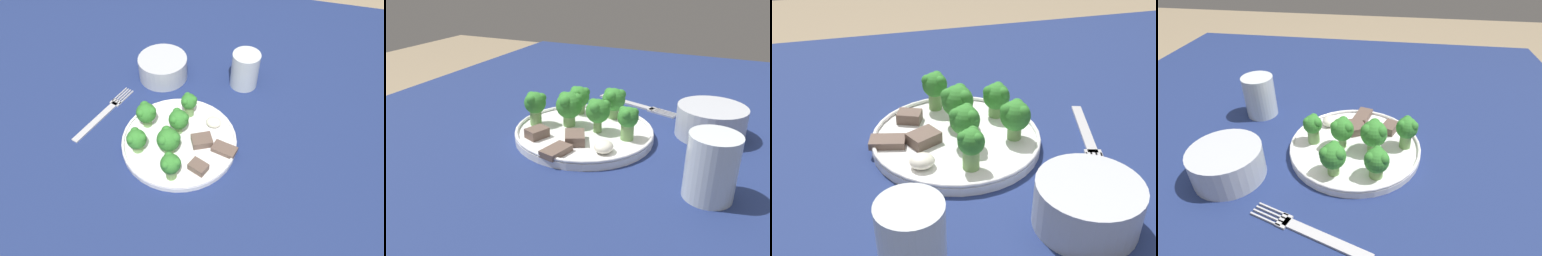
# 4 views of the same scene
# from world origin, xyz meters

# --- Properties ---
(table) EXTENTS (1.39, 1.19, 0.75)m
(table) POSITION_xyz_m (0.00, 0.00, 0.67)
(table) COLOR navy
(table) RESTS_ON ground_plane
(dinner_plate) EXTENTS (0.24, 0.24, 0.02)m
(dinner_plate) POSITION_xyz_m (0.05, -0.08, 0.76)
(dinner_plate) COLOR white
(dinner_plate) RESTS_ON table
(fork) EXTENTS (0.08, 0.19, 0.00)m
(fork) POSITION_xyz_m (-0.14, -0.04, 0.75)
(fork) COLOR #B2B2B7
(fork) RESTS_ON table
(cream_bowl) EXTENTS (0.12, 0.12, 0.06)m
(cream_bowl) POSITION_xyz_m (-0.05, 0.12, 0.78)
(cream_bowl) COLOR #B7BCC6
(cream_bowl) RESTS_ON table
(drinking_glass) EXTENTS (0.07, 0.07, 0.09)m
(drinking_glass) POSITION_xyz_m (0.15, 0.14, 0.79)
(drinking_glass) COLOR silver
(drinking_glass) RESTS_ON table
(broccoli_floret_near_rim_left) EXTENTS (0.05, 0.05, 0.06)m
(broccoli_floret_near_rim_left) POSITION_xyz_m (0.04, -0.11, 0.80)
(broccoli_floret_near_rim_left) COLOR #709E56
(broccoli_floret_near_rim_left) RESTS_ON dinner_plate
(broccoli_floret_center_left) EXTENTS (0.04, 0.04, 0.05)m
(broccoli_floret_center_left) POSITION_xyz_m (-0.02, -0.12, 0.79)
(broccoli_floret_center_left) COLOR #709E56
(broccoli_floret_center_left) RESTS_ON dinner_plate
(broccoli_floret_back_left) EXTENTS (0.04, 0.04, 0.06)m
(broccoli_floret_back_left) POSITION_xyz_m (0.05, -0.06, 0.80)
(broccoli_floret_back_left) COLOR #709E56
(broccoli_floret_back_left) RESTS_ON dinner_plate
(broccoli_floret_front_left) EXTENTS (0.04, 0.04, 0.06)m
(broccoli_floret_front_left) POSITION_xyz_m (0.06, -0.17, 0.80)
(broccoli_floret_front_left) COLOR #709E56
(broccoli_floret_front_left) RESTS_ON dinner_plate
(broccoli_floret_center_back) EXTENTS (0.04, 0.04, 0.06)m
(broccoli_floret_center_back) POSITION_xyz_m (-0.03, -0.05, 0.80)
(broccoli_floret_center_back) COLOR #709E56
(broccoli_floret_center_back) RESTS_ON dinner_plate
(broccoli_floret_mid_cluster) EXTENTS (0.04, 0.04, 0.06)m
(broccoli_floret_mid_cluster) POSITION_xyz_m (0.05, -0.00, 0.80)
(broccoli_floret_mid_cluster) COLOR #709E56
(broccoli_floret_mid_cluster) RESTS_ON dinner_plate
(meat_slice_front_slice) EXTENTS (0.04, 0.04, 0.02)m
(meat_slice_front_slice) POSITION_xyz_m (0.11, -0.14, 0.77)
(meat_slice_front_slice) COLOR brown
(meat_slice_front_slice) RESTS_ON dinner_plate
(meat_slice_middle_slice) EXTENTS (0.06, 0.04, 0.01)m
(meat_slice_middle_slice) POSITION_xyz_m (0.15, -0.08, 0.77)
(meat_slice_middle_slice) COLOR brown
(meat_slice_middle_slice) RESTS_ON dinner_plate
(meat_slice_rear_slice) EXTENTS (0.05, 0.05, 0.02)m
(meat_slice_rear_slice) POSITION_xyz_m (0.10, -0.07, 0.77)
(meat_slice_rear_slice) COLOR brown
(meat_slice_rear_slice) RESTS_ON dinner_plate
(sauce_dollop) EXTENTS (0.03, 0.03, 0.02)m
(sauce_dollop) POSITION_xyz_m (0.11, -0.02, 0.77)
(sauce_dollop) COLOR silver
(sauce_dollop) RESTS_ON dinner_plate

